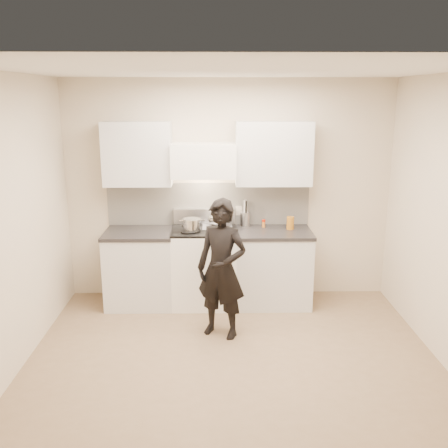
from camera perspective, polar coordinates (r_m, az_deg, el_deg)
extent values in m
plane|color=#866D51|center=(5.00, 1.00, -15.41)|extent=(4.00, 4.00, 0.00)
cube|color=beige|center=(6.19, 0.51, 3.85)|extent=(4.00, 0.04, 2.70)
cube|color=beige|center=(2.83, 2.32, -9.36)|extent=(4.00, 0.04, 2.70)
cube|color=beige|center=(4.85, -23.28, -0.36)|extent=(0.04, 3.50, 2.70)
cube|color=silver|center=(4.34, 1.16, 17.08)|extent=(4.00, 3.50, 0.02)
cube|color=silver|center=(6.21, -1.79, 2.32)|extent=(2.50, 0.02, 0.53)
cube|color=silver|center=(6.21, -2.25, 0.85)|extent=(0.76, 0.08, 0.20)
cube|color=white|center=(5.93, -2.35, 7.28)|extent=(0.76, 0.40, 0.40)
cylinder|color=silver|center=(5.78, -2.37, 5.28)|extent=(0.66, 0.02, 0.02)
cube|color=silver|center=(5.99, 5.69, 8.02)|extent=(0.90, 0.33, 0.75)
cube|color=silver|center=(6.03, -9.85, 7.91)|extent=(0.80, 0.33, 0.75)
cube|color=beige|center=(6.22, 1.71, 1.55)|extent=(0.08, 0.01, 0.12)
cube|color=white|center=(6.11, -2.25, -4.97)|extent=(0.76, 0.65, 0.92)
cube|color=black|center=(5.97, -2.30, -0.69)|extent=(0.76, 0.65, 0.02)
cube|color=#B1B0BD|center=(6.08, -0.76, -0.26)|extent=(0.36, 0.34, 0.01)
cylinder|color=silver|center=(5.73, -2.35, -2.93)|extent=(0.62, 0.02, 0.02)
cylinder|color=black|center=(5.82, -4.10, -0.90)|extent=(0.18, 0.18, 0.01)
cylinder|color=black|center=(5.82, -0.56, -0.88)|extent=(0.18, 0.18, 0.01)
cylinder|color=black|center=(6.11, -3.95, -0.15)|extent=(0.18, 0.18, 0.01)
cylinder|color=black|center=(6.11, -0.58, -0.14)|extent=(0.18, 0.18, 0.01)
cube|color=silver|center=(6.15, 5.53, -5.08)|extent=(0.90, 0.65, 0.88)
cube|color=black|center=(6.01, 5.64, -0.95)|extent=(0.92, 0.67, 0.04)
cube|color=silver|center=(6.18, -9.53, -5.12)|extent=(0.80, 0.65, 0.88)
cube|color=black|center=(6.05, -9.71, -1.00)|extent=(0.82, 0.67, 0.04)
ellipsoid|color=silver|center=(6.04, -0.44, 0.60)|extent=(0.31, 0.31, 0.17)
torus|color=silver|center=(6.04, -0.44, 0.97)|extent=(0.32, 0.32, 0.01)
ellipsoid|color=beige|center=(6.05, -0.44, 0.52)|extent=(0.17, 0.17, 0.08)
cylinder|color=white|center=(5.90, -0.86, 1.17)|extent=(0.04, 0.22, 0.16)
cylinder|color=silver|center=(5.85, -3.67, -0.05)|extent=(0.22, 0.22, 0.14)
cube|color=silver|center=(5.84, -4.92, 0.42)|extent=(0.04, 0.02, 0.01)
cube|color=silver|center=(5.84, -2.44, 0.47)|extent=(0.04, 0.02, 0.01)
cylinder|color=silver|center=(6.19, 2.44, 0.58)|extent=(0.12, 0.12, 0.17)
cylinder|color=black|center=(6.18, 2.69, 1.38)|extent=(0.01, 0.01, 0.31)
cylinder|color=white|center=(6.19, 2.55, 1.41)|extent=(0.01, 0.01, 0.31)
cylinder|color=silver|center=(6.19, 2.35, 1.41)|extent=(0.01, 0.01, 0.31)
cylinder|color=black|center=(6.18, 2.21, 1.38)|extent=(0.01, 0.01, 0.31)
cylinder|color=silver|center=(6.16, 2.20, 1.34)|extent=(0.01, 0.01, 0.31)
cylinder|color=white|center=(6.14, 2.34, 1.30)|extent=(0.01, 0.01, 0.31)
cylinder|color=black|center=(6.14, 2.54, 1.30)|extent=(0.01, 0.01, 0.31)
cylinder|color=silver|center=(6.16, 2.69, 1.33)|extent=(0.01, 0.01, 0.31)
cylinder|color=#C87329|center=(6.15, 4.55, -0.05)|extent=(0.04, 0.04, 0.07)
cylinder|color=red|center=(6.14, 4.56, 0.38)|extent=(0.04, 0.04, 0.02)
cylinder|color=#B26B19|center=(6.08, 7.58, 0.12)|extent=(0.09, 0.09, 0.16)
imported|color=black|center=(5.21, -0.27, -5.17)|extent=(0.64, 0.55, 1.48)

